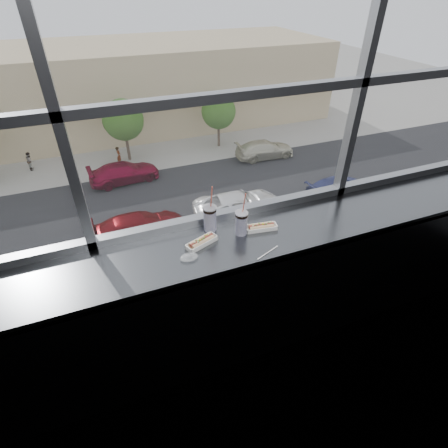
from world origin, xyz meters
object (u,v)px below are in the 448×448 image
object	(u,v)px
soda_cup_left	(210,217)
soda_cup_right	(241,222)
hotdog_tray_left	(202,242)
car_far_c	(265,147)
pedestrian_a	(30,159)
tree_center	(123,120)
wrapper	(189,257)
car_far_b	(124,169)
hotdog_tray_right	(261,227)
car_near_e	(337,184)
car_near_c	(139,224)
pedestrian_b	(119,154)
loose_straw	(268,253)
car_near_d	(240,202)
tree_right	(219,112)

from	to	relation	value
soda_cup_left	soda_cup_right	distance (m)	0.23
hotdog_tray_left	car_far_c	distance (m)	29.90
pedestrian_a	tree_center	distance (m)	8.55
wrapper	tree_center	distance (m)	29.68
car_far_b	wrapper	bearing A→B (deg)	171.34
hotdog_tray_left	hotdog_tray_right	xyz separation A→B (m)	(0.46, 0.01, -0.00)
car_far_b	tree_center	world-z (taller)	tree_center
hotdog_tray_left	wrapper	bearing A→B (deg)	-158.76
car_near_e	pedestrian_a	xyz separation A→B (m)	(-21.43, 13.12, -0.06)
car_far_c	tree_center	world-z (taller)	tree_center
car_far_b	soda_cup_right	bearing A→B (deg)	172.33
car_near_c	pedestrian_b	distance (m)	11.25
pedestrian_a	wrapper	bearing A→B (deg)	-168.84
soda_cup_left	tree_center	xyz separation A→B (m)	(1.98, 28.11, -8.55)
car_far_b	car_far_c	bearing A→B (deg)	-95.69
soda_cup_left	car_far_c	world-z (taller)	soda_cup_left
hotdog_tray_left	loose_straw	bearing A→B (deg)	-53.97
soda_cup_left	wrapper	world-z (taller)	soda_cup_left
hotdog_tray_left	loose_straw	size ratio (longest dim) A/B	1.22
car_near_d	pedestrian_a	bearing A→B (deg)	50.47
car_near_e	car_near_c	bearing A→B (deg)	83.87
hotdog_tray_right	car_far_c	xyz separation A→B (m)	(13.12, 24.24, -11.03)
car_near_d	car_near_c	bearing A→B (deg)	94.43
pedestrian_a	tree_center	xyz separation A→B (m)	(8.04, -1.12, 2.70)
car_near_c	car_far_b	size ratio (longest dim) A/B	1.09
hotdog_tray_right	soda_cup_right	distance (m)	0.17
car_near_c	pedestrian_a	xyz separation A→B (m)	(-6.89, 13.12, -0.25)
car_near_c	car_near_e	xyz separation A→B (m)	(14.54, 0.00, -0.19)
pedestrian_b	tree_right	xyz separation A→B (m)	(9.49, 0.75, 2.33)
loose_straw	soda_cup_left	bearing A→B (deg)	102.86
hotdog_tray_left	soda_cup_right	world-z (taller)	soda_cup_right
car_far_c	tree_center	xyz separation A→B (m)	(-11.49, 4.00, 2.57)
loose_straw	tree_center	world-z (taller)	loose_straw
loose_straw	pedestrian_b	world-z (taller)	loose_straw
hotdog_tray_right	car_near_c	distance (m)	19.58
pedestrian_b	car_near_d	bearing A→B (deg)	-149.99
soda_cup_right	tree_center	xyz separation A→B (m)	(1.79, 28.23, -8.54)
car_far_c	pedestrian_a	distance (m)	20.18
car_near_e	car_far_c	distance (m)	8.23
loose_straw	tree_right	size ratio (longest dim) A/B	0.04
soda_cup_left	car_far_c	bearing A→B (deg)	60.81
car_near_e	tree_center	xyz separation A→B (m)	(-13.40, 12.00, 2.64)
car_far_c	tree_center	bearing A→B (deg)	72.73
car_far_c	pedestrian_a	bearing A→B (deg)	77.24
hotdog_tray_left	wrapper	xyz separation A→B (m)	(-0.12, -0.11, -0.01)
car_near_d	tree_right	distance (m)	12.55
hotdog_tray_right	tree_center	bearing A→B (deg)	95.33
tree_center	car_near_c	bearing A→B (deg)	-95.46
soda_cup_right	pedestrian_a	size ratio (longest dim) A/B	0.19
wrapper	tree_center	xyz separation A→B (m)	(2.22, 28.36, -8.46)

